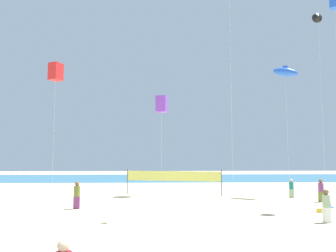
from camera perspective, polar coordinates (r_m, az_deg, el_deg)
The scene contains 14 objects.
ground_plane at distance 18.41m, azimuth 1.83°, elevation -16.57°, with size 120.00×120.00×0.00m, color beige.
ocean_band at distance 54.11m, azimuth -0.64°, elevation -9.13°, with size 120.00×20.00×0.01m, color teal.
beachgoer_teal_shirt at distance 30.35m, azimuth 20.97°, elevation -10.13°, with size 0.37×0.37×1.62m.
beachgoer_sage_shirt at distance 19.96m, azimuth 26.20°, elevation -12.38°, with size 0.41×0.41×1.79m.
beachgoer_plum_shirt at distance 28.50m, azimuth 25.41°, elevation -10.13°, with size 0.41×0.41×1.78m.
beachgoer_olive_shirt at distance 23.41m, azimuth -15.81°, elevation -11.52°, with size 0.42×0.42×1.85m.
folding_beach_chair at distance 23.77m, azimuth 26.38°, elevation -12.34°, with size 0.52×0.65×0.89m.
volleyball_net at distance 30.43m, azimuth 0.88°, elevation -9.00°, with size 8.74×2.24×2.40m.
beach_handbag at distance 23.36m, azimuth 25.16°, elevation -13.37°, with size 0.31×0.15×0.25m, color gold.
kite_blue_inflatable at distance 32.19m, azimuth 20.02°, elevation 8.93°, with size 2.43×1.89×12.00m.
kite_violet_box at distance 30.49m, azimuth -1.15°, elevation 3.88°, with size 1.16×1.16×9.24m.
kite_red_box at distance 26.88m, azimuth -19.22°, elevation 9.01°, with size 1.12×1.12×10.79m.
kite_blue_box at distance 27.75m, azimuth 27.27°, elevation 18.77°, with size 0.80×0.80×15.16m.
kite_black_delta at distance 33.67m, azimuth 24.97°, elevation 16.98°, with size 0.94×0.50×16.60m.
Camera 1 is at (-1.14, -18.02, 3.59)m, focal length 34.50 mm.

